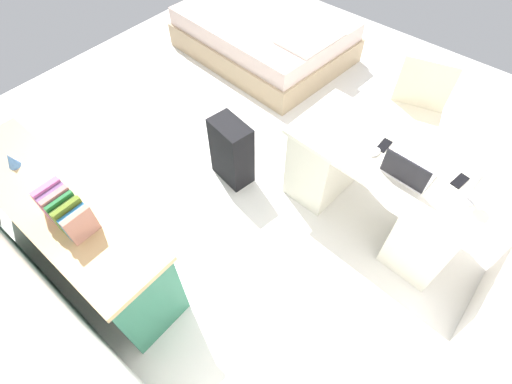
{
  "coord_description": "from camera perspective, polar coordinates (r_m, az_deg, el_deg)",
  "views": [
    {
      "loc": [
        -1.62,
        2.08,
        2.7
      ],
      "look_at": [
        -0.6,
        0.87,
        0.6
      ],
      "focal_mm": 26.5,
      "sensor_mm": 36.0,
      "label": 1
    }
  ],
  "objects": [
    {
      "name": "figurine_small",
      "position": [
        2.99,
        -33.02,
        4.02
      ],
      "size": [
        0.08,
        0.08,
        0.11
      ],
      "primitive_type": "cone",
      "color": "#4C7FBF",
      "rests_on": "credenza"
    },
    {
      "name": "office_chair",
      "position": [
        3.65,
        22.21,
        9.91
      ],
      "size": [
        0.57,
        0.57,
        0.94
      ],
      "color": "black",
      "rests_on": "ground_plane"
    },
    {
      "name": "credenza",
      "position": [
        2.99,
        -25.72,
        -5.32
      ],
      "size": [
        1.8,
        0.48,
        0.77
      ],
      "color": "#28664C",
      "rests_on": "ground_plane"
    },
    {
      "name": "suitcase_black",
      "position": [
        3.28,
        -3.7,
        6.08
      ],
      "size": [
        0.39,
        0.28,
        0.62
      ],
      "primitive_type": "cube",
      "rotation": [
        0.0,
        0.0,
        -0.17
      ],
      "color": "black",
      "rests_on": "ground_plane"
    },
    {
      "name": "desk",
      "position": [
        3.06,
        17.89,
        0.74
      ],
      "size": [
        1.48,
        0.74,
        0.75
      ],
      "color": "silver",
      "rests_on": "ground_plane"
    },
    {
      "name": "cell_phone_by_mouse",
      "position": [
        2.85,
        18.79,
        6.69
      ],
      "size": [
        0.07,
        0.14,
        0.01
      ],
      "primitive_type": "cube",
      "rotation": [
        0.0,
        0.0,
        0.02
      ],
      "color": "black",
      "rests_on": "desk"
    },
    {
      "name": "book_row",
      "position": [
        2.47,
        -26.86,
        -2.42
      ],
      "size": [
        0.36,
        0.17,
        0.24
      ],
      "color": "#AA7365",
      "rests_on": "credenza"
    },
    {
      "name": "ground_plane",
      "position": [
        3.77,
        1.56,
        7.3
      ],
      "size": [
        5.46,
        5.46,
        0.0
      ],
      "primitive_type": "plane",
      "color": "silver"
    },
    {
      "name": "cell_phone_near_laptop",
      "position": [
        2.83,
        28.42,
        1.48
      ],
      "size": [
        0.09,
        0.15,
        0.01
      ],
      "primitive_type": "cube",
      "rotation": [
        0.0,
        0.0,
        -0.17
      ],
      "color": "black",
      "rests_on": "desk"
    },
    {
      "name": "desk_lamp",
      "position": [
        2.57,
        30.62,
        2.87
      ],
      "size": [
        0.16,
        0.11,
        0.34
      ],
      "color": "silver",
      "rests_on": "desk"
    },
    {
      "name": "bed",
      "position": [
        4.86,
        1.38,
        22.61
      ],
      "size": [
        2.01,
        1.55,
        0.58
      ],
      "color": "tan",
      "rests_on": "ground_plane"
    },
    {
      "name": "computer_mouse",
      "position": [
        2.77,
        17.55,
        5.77
      ],
      "size": [
        0.07,
        0.1,
        0.03
      ],
      "primitive_type": "ellipsoid",
      "rotation": [
        0.0,
        0.0,
        -0.06
      ],
      "color": "white",
      "rests_on": "desk"
    },
    {
      "name": "laptop",
      "position": [
        2.67,
        21.82,
        2.84
      ],
      "size": [
        0.32,
        0.24,
        0.21
      ],
      "color": "#B7B7BC",
      "rests_on": "desk"
    }
  ]
}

